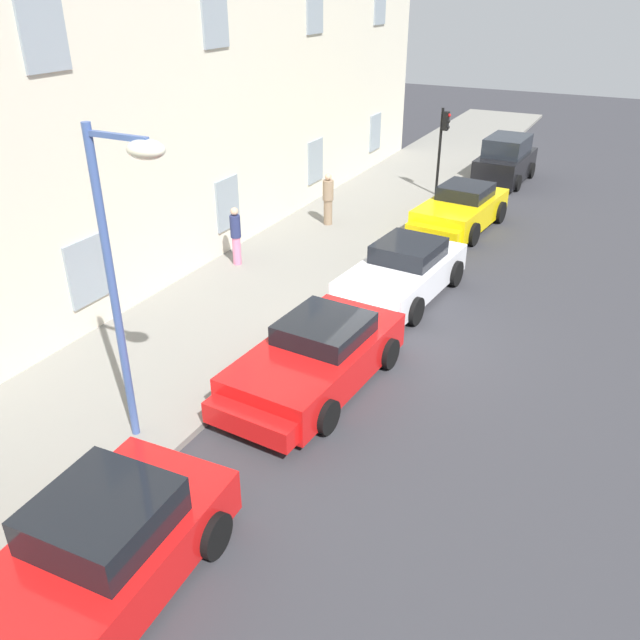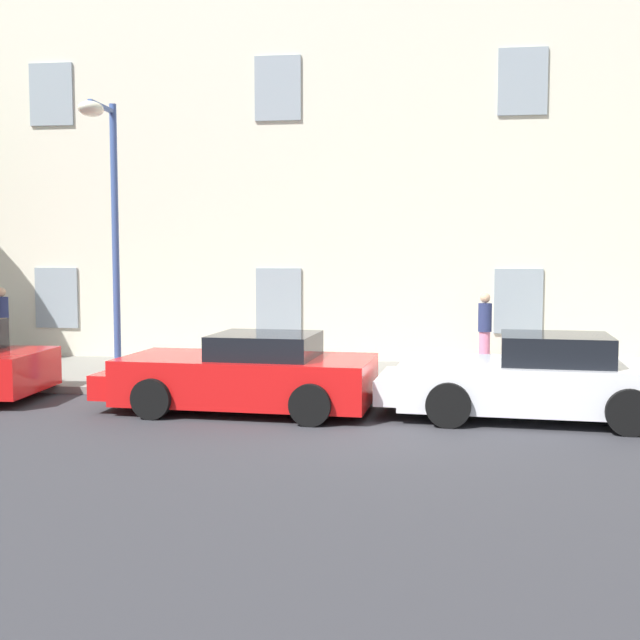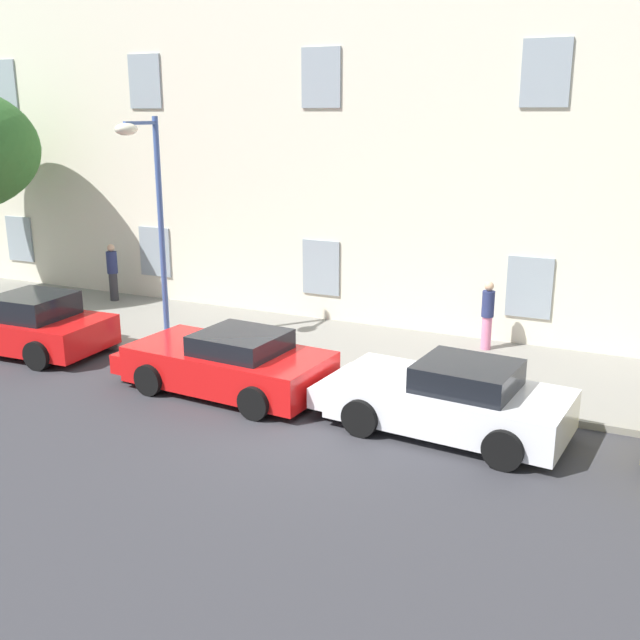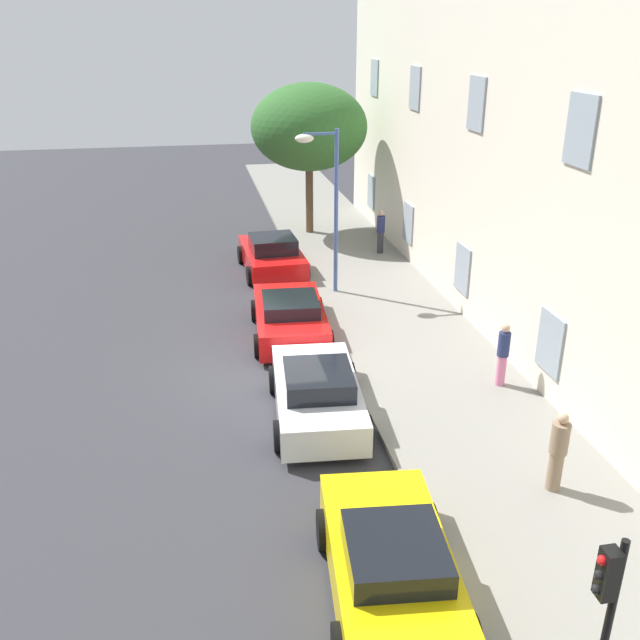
# 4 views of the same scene
# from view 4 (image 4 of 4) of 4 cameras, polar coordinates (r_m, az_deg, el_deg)

# --- Properties ---
(ground_plane) EXTENTS (80.00, 80.00, 0.00)m
(ground_plane) POSITION_cam_4_polar(r_m,az_deg,el_deg) (18.73, -3.85, -4.34)
(ground_plane) COLOR #333338
(sidewalk) EXTENTS (60.00, 4.44, 0.14)m
(sidewalk) POSITION_cam_4_polar(r_m,az_deg,el_deg) (19.56, 8.37, -3.07)
(sidewalk) COLOR gray
(sidewalk) RESTS_ON ground
(building_facade) EXTENTS (35.13, 3.68, 11.05)m
(building_facade) POSITION_cam_4_polar(r_m,az_deg,el_deg) (19.50, 20.25, 12.65)
(building_facade) COLOR beige
(building_facade) RESTS_ON ground
(sportscar_red_lead) EXTENTS (4.61, 2.40, 1.46)m
(sportscar_red_lead) POSITION_cam_4_polar(r_m,az_deg,el_deg) (26.42, -4.04, 5.41)
(sportscar_red_lead) COLOR red
(sportscar_red_lead) RESTS_ON ground
(sportscar_yellow_flank) EXTENTS (4.76, 2.46, 1.33)m
(sportscar_yellow_flank) POSITION_cam_4_polar(r_m,az_deg,el_deg) (20.82, -2.55, 0.40)
(sportscar_yellow_flank) COLOR red
(sportscar_yellow_flank) RESTS_ON ground
(sportscar_white_middle) EXTENTS (4.79, 2.44, 1.39)m
(sportscar_white_middle) POSITION_cam_4_polar(r_m,az_deg,el_deg) (16.53, -0.31, -5.83)
(sportscar_white_middle) COLOR white
(sportscar_white_middle) RESTS_ON ground
(sportscar_tail_end) EXTENTS (4.64, 2.43, 1.41)m
(sportscar_tail_end) POSITION_cam_4_polar(r_m,az_deg,el_deg) (11.91, 5.66, -19.01)
(sportscar_tail_end) COLOR yellow
(sportscar_tail_end) RESTS_ON ground
(tree_near_kerb) EXTENTS (4.94, 4.94, 6.37)m
(tree_near_kerb) POSITION_cam_4_polar(r_m,az_deg,el_deg) (30.32, -0.91, 15.60)
(tree_near_kerb) COLOR brown
(tree_near_kerb) RESTS_ON sidewalk
(traffic_light) EXTENTS (0.22, 0.36, 3.19)m
(traffic_light) POSITION_cam_4_polar(r_m,az_deg,el_deg) (9.34, 22.45, -21.23)
(traffic_light) COLOR black
(traffic_light) RESTS_ON sidewalk
(street_lamp) EXTENTS (0.44, 1.42, 5.49)m
(street_lamp) POSITION_cam_4_polar(r_m,az_deg,el_deg) (22.90, 0.28, 11.31)
(street_lamp) COLOR #3F5999
(street_lamp) RESTS_ON sidewalk
(pedestrian_admiring) EXTENTS (0.49, 0.49, 1.72)m
(pedestrian_admiring) POSITION_cam_4_polar(r_m,az_deg,el_deg) (14.39, 19.03, -10.16)
(pedestrian_admiring) COLOR #8C7259
(pedestrian_admiring) RESTS_ON sidewalk
(pedestrian_strolling) EXTENTS (0.37, 0.37, 1.74)m
(pedestrian_strolling) POSITION_cam_4_polar(r_m,az_deg,el_deg) (28.08, 5.03, 7.32)
(pedestrian_strolling) COLOR #333338
(pedestrian_strolling) RESTS_ON sidewalk
(pedestrian_bystander) EXTENTS (0.41, 0.41, 1.68)m
(pedestrian_bystander) POSITION_cam_4_polar(r_m,az_deg,el_deg) (18.01, 14.84, -2.68)
(pedestrian_bystander) COLOR pink
(pedestrian_bystander) RESTS_ON sidewalk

